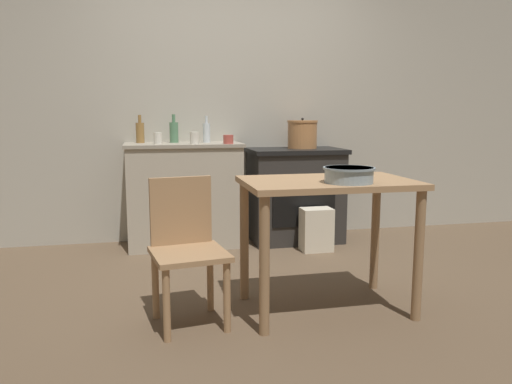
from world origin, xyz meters
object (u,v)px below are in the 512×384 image
chair (186,246)px  bottle_left (174,132)px  stove (295,195)px  mixing_bowl_large (349,174)px  work_table (328,202)px  cup_center_left (194,138)px  cup_center (228,139)px  bottle_far_left (140,132)px  flour_sack (316,230)px  bottle_mid_left (207,132)px  stock_pot (302,134)px  cup_center_right (158,138)px

chair → bottle_left: (0.05, 1.82, 0.58)m
stove → bottle_left: bottle_left is taller
stove → mixing_bowl_large: mixing_bowl_large is taller
work_table → cup_center_left: size_ratio=9.65×
bottle_left → cup_center_left: bearing=-58.0°
stove → cup_center: (-0.66, -0.15, 0.53)m
stove → bottle_far_left: (-1.40, 0.16, 0.59)m
bottle_left → cup_center_left: size_ratio=2.45×
stove → bottle_far_left: bearing=173.5°
work_table → chair: size_ratio=1.21×
bottle_left → chair: bearing=-91.5°
flour_sack → mixing_bowl_large: (-0.32, -1.42, 0.66)m
stove → work_table: (-0.31, -1.68, 0.23)m
flour_sack → cup_center_left: (-1.02, 0.30, 0.79)m
chair → flour_sack: bearing=37.2°
stove → cup_center_left: (-0.95, -0.12, 0.54)m
bottle_left → cup_center: 0.54m
chair → flour_sack: 1.78m
chair → bottle_mid_left: bottle_mid_left is taller
stock_pot → stove: bearing=-161.0°
work_table → chair: (-0.84, 0.00, -0.22)m
cup_center_left → chair: bearing=-97.6°
cup_center → cup_center_right: bearing=171.3°
bottle_mid_left → flour_sack: bearing=-30.6°
chair → mixing_bowl_large: 1.01m
stock_pot → bottle_left: 1.18m
mixing_bowl_large → cup_center: 1.73m
bottle_far_left → bottle_mid_left: (0.59, -0.05, -0.00)m
bottle_far_left → work_table: bearing=-59.4°
chair → cup_center: (0.50, 1.53, 0.52)m
bottle_far_left → bottle_left: size_ratio=0.98×
stock_pot → bottle_far_left: size_ratio=1.14×
stock_pot → mixing_bowl_large: stock_pot is taller
stove → bottle_left: 1.26m
work_table → flour_sack: size_ratio=2.66×
stock_pot → chair: bearing=-125.7°
chair → bottle_mid_left: bearing=70.5°
work_table → mixing_bowl_large: bearing=-65.6°
flour_sack → bottle_left: (-1.18, 0.55, 0.84)m
work_table → cup_center_right: cup_center_right is taller
flour_sack → stock_pot: size_ratio=1.33×
chair → bottle_far_left: (-0.25, 1.84, 0.58)m
bottle_left → cup_center_left: 0.30m
mixing_bowl_large → bottle_left: size_ratio=1.15×
work_table → bottle_far_left: size_ratio=4.01×
bottle_far_left → cup_center_left: size_ratio=2.41×
flour_sack → bottle_mid_left: bottle_mid_left is taller
stove → bottle_mid_left: (-0.81, 0.11, 0.59)m
bottle_far_left → stove: bearing=-6.5°
stove → flour_sack: (0.07, -0.41, -0.25)m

